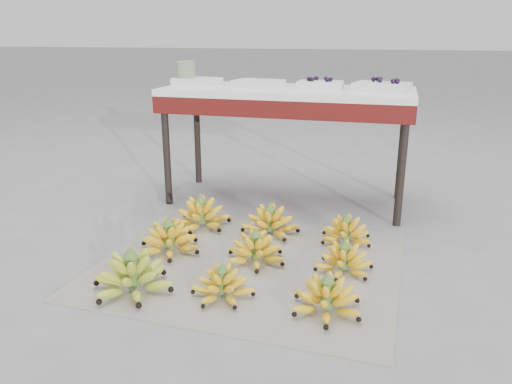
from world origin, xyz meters
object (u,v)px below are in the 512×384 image
(bunch_front_center, at_px, (223,285))
(tray_right, at_px, (320,84))
(bunch_back_center, at_px, (270,223))
(bunch_back_right, at_px, (346,232))
(bunch_mid_left, at_px, (169,240))
(bunch_mid_right, at_px, (344,261))
(tray_far_left, at_px, (197,81))
(glass_jar, at_px, (186,73))
(bunch_mid_center, at_px, (256,250))
(vendor_table, at_px, (287,102))
(newspaper_mat, at_px, (248,264))
(bunch_front_right, at_px, (327,298))
(tray_far_right, at_px, (382,86))
(tray_left, at_px, (258,84))
(bunch_front_left, at_px, (132,276))
(bunch_back_left, at_px, (201,215))

(bunch_front_center, bearing_deg, tray_right, 90.57)
(bunch_back_center, distance_m, bunch_back_right, 0.37)
(bunch_mid_left, height_order, bunch_back_right, bunch_mid_left)
(bunch_mid_right, distance_m, tray_far_left, 1.45)
(tray_right, bearing_deg, glass_jar, -179.28)
(bunch_mid_center, relative_size, glass_jar, 2.48)
(bunch_mid_right, bearing_deg, vendor_table, 112.44)
(newspaper_mat, xyz_separation_m, bunch_front_center, (-0.01, -0.30, 0.05))
(bunch_front_right, relative_size, vendor_table, 0.22)
(bunch_back_center, relative_size, bunch_back_right, 0.95)
(bunch_mid_center, xyz_separation_m, vendor_table, (-0.06, 0.85, 0.52))
(bunch_front_center, xyz_separation_m, bunch_mid_right, (0.41, 0.33, 0.00))
(bunch_mid_left, xyz_separation_m, tray_far_right, (0.85, 0.84, 0.62))
(tray_right, distance_m, glass_jar, 0.78)
(tray_left, bearing_deg, vendor_table, 6.20)
(bunch_back_center, bearing_deg, newspaper_mat, -92.86)
(bunch_front_center, xyz_separation_m, tray_right, (0.15, 1.20, 0.62))
(bunch_back_right, bearing_deg, bunch_mid_right, -99.97)
(bunch_front_center, distance_m, tray_far_left, 1.47)
(bunch_front_left, height_order, tray_right, tray_right)
(newspaper_mat, relative_size, tray_far_right, 4.05)
(newspaper_mat, bearing_deg, glass_jar, 125.64)
(bunch_back_left, distance_m, tray_left, 0.81)
(bunch_front_left, bearing_deg, newspaper_mat, 59.11)
(bunch_back_right, distance_m, tray_far_left, 1.27)
(vendor_table, distance_m, tray_far_left, 0.55)
(bunch_mid_right, xyz_separation_m, tray_left, (-0.59, 0.83, 0.62))
(tray_far_right, bearing_deg, bunch_back_center, -132.08)
(bunch_front_right, height_order, tray_right, tray_right)
(newspaper_mat, relative_size, bunch_back_left, 3.46)
(bunch_front_center, height_order, tray_left, tray_left)
(tray_far_left, bearing_deg, bunch_back_center, -43.57)
(bunch_front_right, xyz_separation_m, tray_far_left, (-0.95, 1.20, 0.62))
(bunch_mid_center, distance_m, bunch_back_left, 0.50)
(bunch_mid_right, bearing_deg, bunch_mid_left, 176.11)
(bunch_mid_right, xyz_separation_m, bunch_back_center, (-0.39, 0.31, 0.01))
(bunch_mid_right, relative_size, vendor_table, 0.19)
(bunch_front_center, bearing_deg, bunch_mid_left, 146.77)
(bunch_front_center, height_order, vendor_table, vendor_table)
(bunch_mid_left, height_order, tray_left, tray_left)
(newspaper_mat, height_order, bunch_mid_left, bunch_mid_left)
(bunch_mid_left, height_order, tray_far_right, tray_far_right)
(tray_far_left, bearing_deg, newspaper_mat, -57.37)
(tray_right, bearing_deg, bunch_back_center, -103.71)
(bunch_back_center, xyz_separation_m, tray_far_right, (0.46, 0.51, 0.62))
(bunch_front_center, height_order, glass_jar, glass_jar)
(newspaper_mat, bearing_deg, bunch_back_left, 135.35)
(bunch_front_right, relative_size, tray_left, 1.05)
(bunch_mid_center, xyz_separation_m, glass_jar, (-0.66, 0.87, 0.66))
(bunch_mid_right, relative_size, glass_jar, 1.92)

